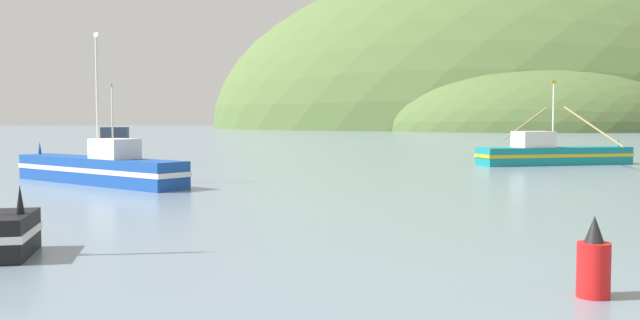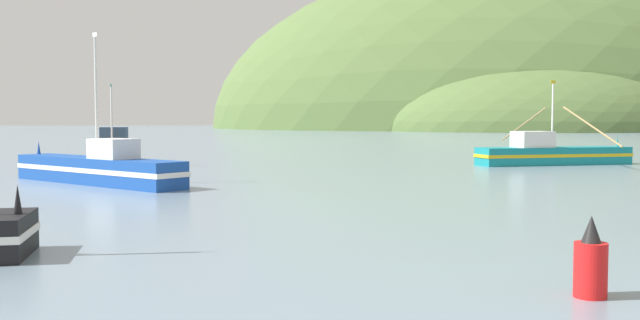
% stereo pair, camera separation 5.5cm
% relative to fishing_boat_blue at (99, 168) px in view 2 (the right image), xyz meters
% --- Properties ---
extents(hill_far_center, '(94.40, 75.52, 53.58)m').
position_rel_fishing_boat_blue_xyz_m(hill_far_center, '(48.60, 193.76, -0.77)').
color(hill_far_center, '#2D562D').
rests_on(hill_far_center, ground).
extents(hill_far_left, '(188.25, 150.60, 106.57)m').
position_rel_fishing_boat_blue_xyz_m(hill_far_left, '(69.92, 202.31, -0.77)').
color(hill_far_left, '#516B38').
rests_on(hill_far_left, ground).
extents(hill_far_right, '(84.74, 67.79, 36.23)m').
position_rel_fishing_boat_blue_xyz_m(hill_far_right, '(65.68, 150.70, -0.77)').
color(hill_far_right, '#516B38').
rests_on(hill_far_right, ground).
extents(fishing_boat_blue, '(10.50, 9.02, 7.50)m').
position_rel_fishing_boat_blue_xyz_m(fishing_boat_blue, '(0.00, 0.00, 0.00)').
color(fishing_boat_blue, '#19479E').
rests_on(fishing_boat_blue, ground).
extents(fishing_boat_teal, '(11.39, 14.22, 5.89)m').
position_rel_fishing_boat_blue_xyz_m(fishing_boat_teal, '(27.27, 14.30, 0.02)').
color(fishing_boat_teal, '#147F84').
rests_on(fishing_boat_teal, ground).
extents(fishing_boat_brown, '(3.11, 7.77, 5.57)m').
position_rel_fishing_boat_blue_xyz_m(fishing_boat_brown, '(-3.11, 13.41, 0.05)').
color(fishing_boat_brown, brown).
rests_on(fishing_boat_brown, ground).
extents(channel_buoy, '(0.60, 0.60, 1.51)m').
position_rel_fishing_boat_blue_xyz_m(channel_buoy, '(16.04, -22.44, -0.15)').
color(channel_buoy, red).
rests_on(channel_buoy, ground).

